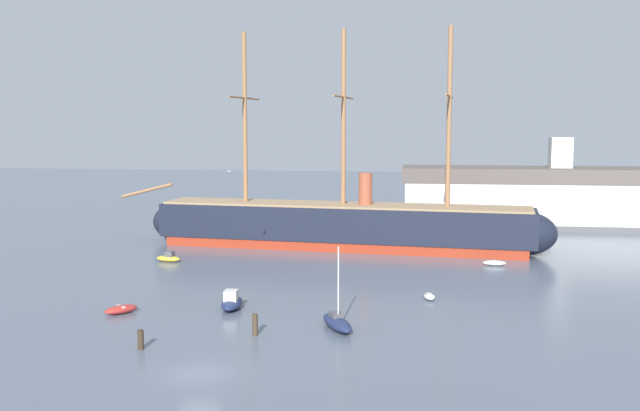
# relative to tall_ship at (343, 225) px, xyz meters

# --- Properties ---
(ground_plane) EXTENTS (400.00, 400.00, 0.00)m
(ground_plane) POSITION_rel_tall_ship_xyz_m (-4.16, -48.35, -3.01)
(ground_plane) COLOR slate
(tall_ship) EXTENTS (57.51, 14.17, 27.67)m
(tall_ship) POSITION_rel_tall_ship_xyz_m (0.00, 0.00, 0.00)
(tall_ship) COLOR maroon
(tall_ship) RESTS_ON ground
(dinghy_foreground_left) EXTENTS (2.87, 3.07, 0.69)m
(dinghy_foreground_left) POSITION_rel_tall_ship_xyz_m (-15.15, -34.82, -2.66)
(dinghy_foreground_left) COLOR #B22D28
(dinghy_foreground_left) RESTS_ON ground
(sailboat_foreground_right) EXTENTS (3.58, 5.18, 6.56)m
(sailboat_foreground_right) POSITION_rel_tall_ship_xyz_m (3.44, -36.96, -2.46)
(sailboat_foreground_right) COLOR #1E284C
(sailboat_foreground_right) RESTS_ON ground
(motorboat_near_centre) EXTENTS (1.95, 4.17, 1.71)m
(motorboat_near_centre) POSITION_rel_tall_ship_xyz_m (-6.27, -32.12, -2.41)
(motorboat_near_centre) COLOR #1E284C
(motorboat_near_centre) RESTS_ON ground
(dinghy_mid_right) EXTENTS (1.31, 2.36, 0.53)m
(dinghy_mid_right) POSITION_rel_tall_ship_xyz_m (10.68, -26.20, -2.75)
(dinghy_mid_right) COLOR silver
(dinghy_mid_right) RESTS_ON ground
(motorboat_alongside_bow) EXTENTS (3.15, 1.76, 1.25)m
(motorboat_alongside_bow) POSITION_rel_tall_ship_xyz_m (-19.08, -11.98, -2.58)
(motorboat_alongside_bow) COLOR gold
(motorboat_alongside_bow) RESTS_ON ground
(dinghy_alongside_stern) EXTENTS (2.59, 1.18, 0.61)m
(dinghy_alongside_stern) POSITION_rel_tall_ship_xyz_m (18.15, -9.24, -2.71)
(dinghy_alongside_stern) COLOR silver
(dinghy_alongside_stern) RESTS_ON ground
(dinghy_far_right) EXTENTS (2.35, 2.99, 0.65)m
(dinghy_far_right) POSITION_rel_tall_ship_xyz_m (24.53, 3.67, -2.69)
(dinghy_far_right) COLOR #7FB2D6
(dinghy_far_right) RESTS_ON ground
(dinghy_distant_centre) EXTENTS (3.03, 2.79, 0.68)m
(dinghy_distant_centre) POSITION_rel_tall_ship_xyz_m (-0.92, 16.91, -2.67)
(dinghy_distant_centre) COLOR #B22D28
(dinghy_distant_centre) RESTS_ON ground
(mooring_piling_nearest) EXTENTS (0.44, 0.44, 1.41)m
(mooring_piling_nearest) POSITION_rel_tall_ship_xyz_m (-9.77, -44.00, -2.31)
(mooring_piling_nearest) COLOR #382B1E
(mooring_piling_nearest) RESTS_ON ground
(mooring_piling_left_pair) EXTENTS (0.43, 0.43, 1.65)m
(mooring_piling_left_pair) POSITION_rel_tall_ship_xyz_m (-2.50, -39.55, -2.19)
(mooring_piling_left_pair) COLOR #423323
(mooring_piling_left_pair) RESTS_ON ground
(dockside_warehouse_right) EXTENTS (52.75, 12.17, 13.83)m
(dockside_warehouse_right) POSITION_rel_tall_ship_xyz_m (31.43, 23.76, 1.57)
(dockside_warehouse_right) COLOR #565659
(dockside_warehouse_right) RESTS_ON ground
(seagull_in_flight) EXTENTS (0.41, 1.05, 0.13)m
(seagull_in_flight) POSITION_rel_tall_ship_xyz_m (-10.24, -17.64, 7.91)
(seagull_in_flight) COLOR silver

